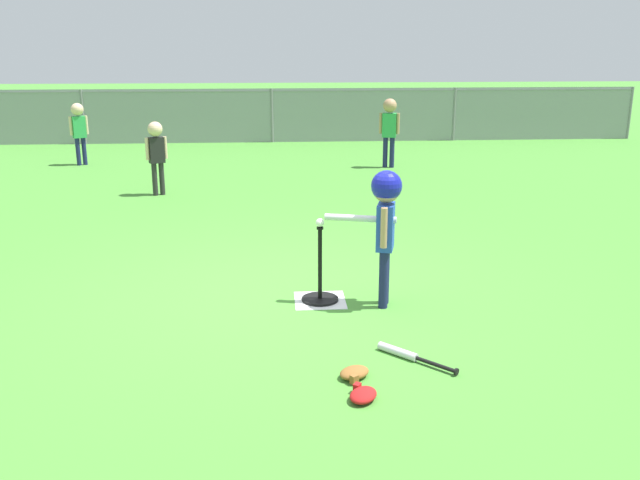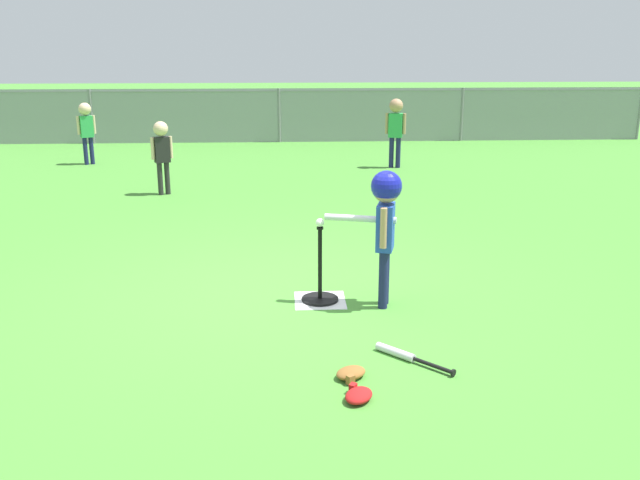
# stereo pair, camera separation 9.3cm
# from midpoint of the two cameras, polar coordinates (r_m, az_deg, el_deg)

# --- Properties ---
(ground_plane) EXTENTS (60.00, 60.00, 0.00)m
(ground_plane) POSITION_cam_midpoint_polar(r_m,az_deg,el_deg) (6.19, -4.04, -4.67)
(ground_plane) COLOR #478C33
(home_plate) EXTENTS (0.44, 0.44, 0.01)m
(home_plate) POSITION_cam_midpoint_polar(r_m,az_deg,el_deg) (6.09, -0.44, -4.94)
(home_plate) COLOR white
(home_plate) RESTS_ON ground_plane
(batting_tee) EXTENTS (0.32, 0.32, 0.67)m
(batting_tee) POSITION_cam_midpoint_polar(r_m,az_deg,el_deg) (6.05, -0.44, -4.05)
(batting_tee) COLOR black
(batting_tee) RESTS_ON ground_plane
(baseball_on_tee) EXTENTS (0.07, 0.07, 0.07)m
(baseball_on_tee) POSITION_cam_midpoint_polar(r_m,az_deg,el_deg) (5.87, -0.45, 1.42)
(baseball_on_tee) COLOR white
(baseball_on_tee) RESTS_ON batting_tee
(batter_child) EXTENTS (0.63, 0.32, 1.17)m
(batter_child) POSITION_cam_midpoint_polar(r_m,az_deg,el_deg) (5.76, 4.87, 2.40)
(batter_child) COLOR #191E4C
(batter_child) RESTS_ON ground_plane
(fielder_near_right) EXTENTS (0.29, 0.22, 1.09)m
(fielder_near_right) POSITION_cam_midpoint_polar(r_m,az_deg,el_deg) (13.19, -19.32, 8.83)
(fielder_near_right) COLOR #191E4C
(fielder_near_right) RESTS_ON ground_plane
(fielder_deep_right) EXTENTS (0.34, 0.24, 1.19)m
(fielder_deep_right) POSITION_cam_midpoint_polar(r_m,az_deg,el_deg) (12.28, 5.47, 9.46)
(fielder_deep_right) COLOR #191E4C
(fielder_deep_right) RESTS_ON ground_plane
(fielder_deep_center) EXTENTS (0.29, 0.21, 1.06)m
(fielder_deep_center) POSITION_cam_midpoint_polar(r_m,az_deg,el_deg) (10.30, -13.49, 7.31)
(fielder_deep_center) COLOR #262626
(fielder_deep_center) RESTS_ON ground_plane
(spare_bat_silver) EXTENTS (0.50, 0.50, 0.06)m
(spare_bat_silver) POSITION_cam_midpoint_polar(r_m,az_deg,el_deg) (5.07, 6.49, -9.27)
(spare_bat_silver) COLOR silver
(spare_bat_silver) RESTS_ON ground_plane
(glove_by_plate) EXTENTS (0.25, 0.27, 0.07)m
(glove_by_plate) POSITION_cam_midpoint_polar(r_m,az_deg,el_deg) (4.51, 2.92, -12.52)
(glove_by_plate) COLOR #B21919
(glove_by_plate) RESTS_ON ground_plane
(glove_near_bats) EXTENTS (0.27, 0.26, 0.07)m
(glove_near_bats) POSITION_cam_midpoint_polar(r_m,az_deg,el_deg) (4.77, 2.25, -10.81)
(glove_near_bats) COLOR brown
(glove_near_bats) RESTS_ON ground_plane
(outfield_fence) EXTENTS (16.06, 0.06, 1.15)m
(outfield_fence) POSITION_cam_midpoint_polar(r_m,az_deg,el_deg) (15.33, -4.14, 10.27)
(outfield_fence) COLOR slate
(outfield_fence) RESTS_ON ground_plane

